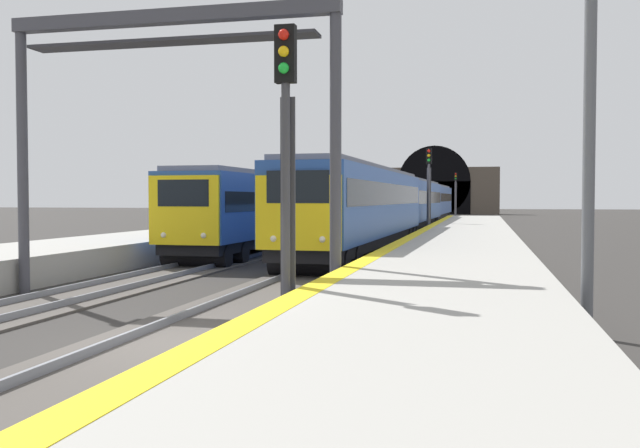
% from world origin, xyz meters
% --- Properties ---
extents(ground_plane, '(320.00, 320.00, 0.00)m').
position_xyz_m(ground_plane, '(0.00, 0.00, 0.00)').
color(ground_plane, '#302D2B').
extents(platform_right, '(112.00, 4.71, 0.92)m').
position_xyz_m(platform_right, '(0.00, -4.41, 0.46)').
color(platform_right, '#9E9B93').
rests_on(platform_right, ground_plane).
extents(platform_right_edge_strip, '(112.00, 0.50, 0.01)m').
position_xyz_m(platform_right_edge_strip, '(0.00, -2.31, 0.92)').
color(platform_right_edge_strip, yellow).
rests_on(platform_right_edge_strip, platform_right).
extents(track_main_line, '(160.00, 3.00, 0.21)m').
position_xyz_m(track_main_line, '(0.00, 0.00, 0.04)').
color(track_main_line, '#4C4742').
rests_on(track_main_line, ground_plane).
extents(train_main_approaching, '(63.82, 3.22, 3.93)m').
position_xyz_m(train_main_approaching, '(41.14, 0.00, 2.24)').
color(train_main_approaching, '#264C99').
rests_on(train_main_approaching, ground_plane).
extents(train_adjacent_platform, '(37.11, 3.02, 4.61)m').
position_xyz_m(train_adjacent_platform, '(30.41, 4.83, 2.12)').
color(train_adjacent_platform, '#264C99').
rests_on(train_adjacent_platform, ground_plane).
extents(railway_signal_near, '(0.39, 0.38, 5.70)m').
position_xyz_m(railway_signal_near, '(1.28, -1.77, 3.42)').
color(railway_signal_near, '#38383D').
rests_on(railway_signal_near, ground_plane).
extents(railway_signal_mid, '(0.39, 0.38, 5.86)m').
position_xyz_m(railway_signal_mid, '(35.64, -1.77, 3.51)').
color(railway_signal_mid, '#4C4C54').
rests_on(railway_signal_mid, ground_plane).
extents(railway_signal_far, '(0.39, 0.38, 5.89)m').
position_xyz_m(railway_signal_far, '(81.15, -1.77, 3.53)').
color(railway_signal_far, '#4C4C54').
rests_on(railway_signal_far, ground_plane).
extents(overhead_signal_gantry, '(0.70, 8.82, 7.28)m').
position_xyz_m(overhead_signal_gantry, '(5.31, 2.41, 5.50)').
color(overhead_signal_gantry, '#3F3F47').
rests_on(overhead_signal_gantry, ground_plane).
extents(tunnel_portal, '(2.77, 20.37, 11.41)m').
position_xyz_m(tunnel_portal, '(103.32, 2.41, 3.79)').
color(tunnel_portal, '#51473D').
rests_on(tunnel_portal, ground_plane).
extents(catenary_mast_near, '(0.22, 1.85, 8.46)m').
position_xyz_m(catenary_mast_near, '(2.40, -7.15, 4.33)').
color(catenary_mast_near, '#595B60').
rests_on(catenary_mast_near, ground_plane).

